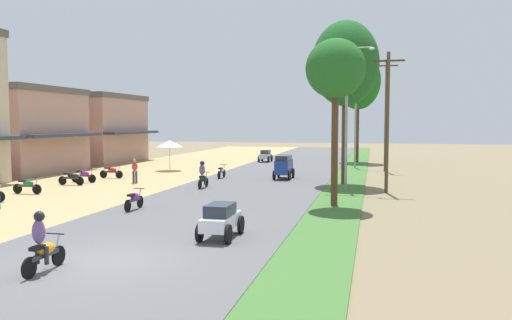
% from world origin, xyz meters
% --- Properties ---
extents(ground_plane, '(180.00, 180.00, 0.00)m').
position_xyz_m(ground_plane, '(0.00, 0.00, 0.00)').
color(ground_plane, '#7A6B4C').
extents(road_strip, '(9.00, 140.00, 0.08)m').
position_xyz_m(road_strip, '(0.00, 0.00, 0.04)').
color(road_strip, '#565659').
rests_on(road_strip, ground).
extents(median_strip, '(2.40, 140.00, 0.06)m').
position_xyz_m(median_strip, '(5.70, 0.00, 0.03)').
color(median_strip, '#3D6B2D').
rests_on(median_strip, ground).
extents(shophouse_mid, '(7.51, 9.29, 6.90)m').
position_xyz_m(shophouse_mid, '(-19.97, 22.79, 3.46)').
color(shophouse_mid, tan).
rests_on(shophouse_mid, ground).
extents(shophouse_far, '(7.87, 9.80, 6.90)m').
position_xyz_m(shophouse_far, '(-19.97, 34.08, 3.46)').
color(shophouse_far, tan).
rests_on(shophouse_far, ground).
extents(parked_motorbike_third, '(1.80, 0.54, 0.94)m').
position_xyz_m(parked_motorbike_third, '(-11.42, 11.72, 0.55)').
color(parked_motorbike_third, black).
rests_on(parked_motorbike_third, dirt_shoulder).
extents(parked_motorbike_fourth, '(1.80, 0.54, 0.94)m').
position_xyz_m(parked_motorbike_fourth, '(-11.36, 15.87, 0.55)').
color(parked_motorbike_fourth, black).
rests_on(parked_motorbike_fourth, dirt_shoulder).
extents(parked_motorbike_fifth, '(1.80, 0.54, 0.94)m').
position_xyz_m(parked_motorbike_fifth, '(-11.37, 17.34, 0.55)').
color(parked_motorbike_fifth, black).
rests_on(parked_motorbike_fifth, dirt_shoulder).
extents(parked_motorbike_sixth, '(1.80, 0.54, 0.94)m').
position_xyz_m(parked_motorbike_sixth, '(-10.94, 20.23, 0.55)').
color(parked_motorbike_sixth, black).
rests_on(parked_motorbike_sixth, dirt_shoulder).
extents(vendor_umbrella, '(2.20, 2.20, 2.52)m').
position_xyz_m(vendor_umbrella, '(-9.15, 26.70, 2.31)').
color(vendor_umbrella, '#99999E').
rests_on(vendor_umbrella, dirt_shoulder).
extents(pedestrian_on_shoulder, '(0.41, 0.33, 1.62)m').
position_xyz_m(pedestrian_on_shoulder, '(-7.86, 17.69, 0.96)').
color(pedestrian_on_shoulder, '#33333D').
rests_on(pedestrian_on_shoulder, dirt_shoulder).
extents(median_tree_nearest, '(2.84, 2.84, 7.96)m').
position_xyz_m(median_tree_nearest, '(5.58, 11.62, 6.51)').
color(median_tree_nearest, '#4C351E').
rests_on(median_tree_nearest, median_strip).
extents(median_tree_second, '(4.31, 4.31, 10.50)m').
position_xyz_m(median_tree_second, '(5.54, 20.52, 7.80)').
color(median_tree_second, '#4C351E').
rests_on(median_tree_second, median_strip).
extents(median_tree_third, '(4.46, 4.46, 11.12)m').
position_xyz_m(median_tree_third, '(5.80, 39.86, 8.26)').
color(median_tree_third, '#4C351E').
rests_on(median_tree_third, median_strip).
extents(streetlamp_near, '(3.16, 0.20, 8.49)m').
position_xyz_m(streetlamp_near, '(5.80, 17.67, 4.91)').
color(streetlamp_near, gray).
rests_on(streetlamp_near, median_strip).
extents(streetlamp_mid, '(3.16, 0.20, 7.57)m').
position_xyz_m(streetlamp_mid, '(5.80, 33.10, 4.43)').
color(streetlamp_mid, gray).
rests_on(streetlamp_mid, median_strip).
extents(utility_pole_near, '(1.80, 0.20, 8.04)m').
position_xyz_m(utility_pole_near, '(8.14, 17.18, 4.21)').
color(utility_pole_near, brown).
rests_on(utility_pole_near, ground).
extents(utility_pole_far, '(1.80, 0.20, 9.19)m').
position_xyz_m(utility_pole_far, '(8.35, 30.41, 4.79)').
color(utility_pole_far, brown).
rests_on(utility_pole_far, ground).
extents(car_sedan_white, '(1.10, 2.26, 1.19)m').
position_xyz_m(car_sedan_white, '(2.32, 3.58, 0.74)').
color(car_sedan_white, silver).
rests_on(car_sedan_white, road_strip).
extents(car_van_blue, '(1.19, 2.41, 1.67)m').
position_xyz_m(car_van_blue, '(1.24, 22.40, 1.02)').
color(car_van_blue, navy).
rests_on(car_van_blue, road_strip).
extents(car_sedan_silver, '(1.10, 2.26, 1.19)m').
position_xyz_m(car_sedan_silver, '(-3.30, 37.60, 0.74)').
color(car_sedan_silver, '#B7BCC1').
rests_on(car_sedan_silver, road_strip).
extents(motorbike_foreground_rider, '(0.54, 1.80, 1.66)m').
position_xyz_m(motorbike_foreground_rider, '(-1.06, -1.38, 0.86)').
color(motorbike_foreground_rider, black).
rests_on(motorbike_foreground_rider, road_strip).
extents(motorbike_ahead_second, '(0.54, 1.80, 0.94)m').
position_xyz_m(motorbike_ahead_second, '(-3.17, 8.16, 0.57)').
color(motorbike_ahead_second, black).
rests_on(motorbike_ahead_second, road_strip).
extents(motorbike_ahead_third, '(0.54, 1.80, 1.66)m').
position_xyz_m(motorbike_ahead_third, '(-2.67, 16.27, 0.86)').
color(motorbike_ahead_third, black).
rests_on(motorbike_ahead_third, road_strip).
extents(motorbike_ahead_fourth, '(0.54, 1.80, 0.94)m').
position_xyz_m(motorbike_ahead_fourth, '(-3.20, 21.95, 0.57)').
color(motorbike_ahead_fourth, black).
rests_on(motorbike_ahead_fourth, road_strip).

